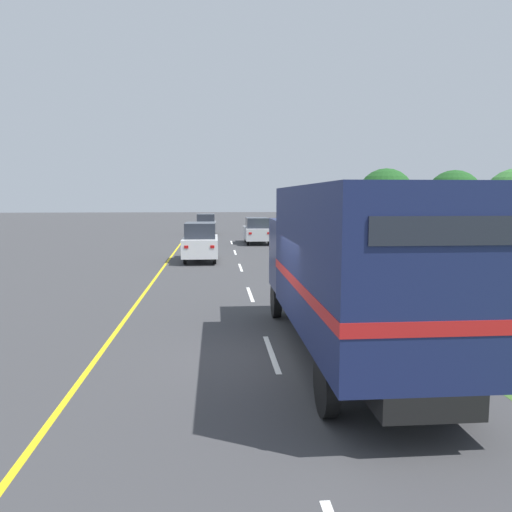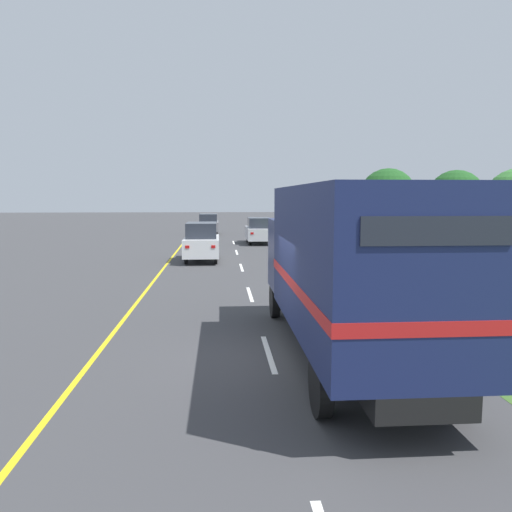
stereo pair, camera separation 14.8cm
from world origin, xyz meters
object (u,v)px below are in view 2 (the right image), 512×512
object	(u,v)px
lead_car_silver_ahead	(259,230)
lead_car_grey_ahead	(208,224)
horse_trailer_truck	(350,265)
roadside_tree_far	(388,197)
lead_car_white	(202,242)
highway_sign	(425,238)
roadside_tree_mid	(456,198)

from	to	relation	value
lead_car_silver_ahead	lead_car_grey_ahead	xyz separation A→B (m)	(-3.84, 9.16, -0.02)
horse_trailer_truck	lead_car_silver_ahead	world-z (taller)	horse_trailer_truck
horse_trailer_truck	roadside_tree_far	xyz separation A→B (m)	(8.35, 22.21, 1.35)
horse_trailer_truck	roadside_tree_far	size ratio (longest dim) A/B	1.65
lead_car_white	lead_car_silver_ahead	xyz separation A→B (m)	(3.78, 9.67, -0.06)
horse_trailer_truck	roadside_tree_far	distance (m)	23.77
highway_sign	roadside_tree_mid	xyz separation A→B (m)	(5.18, 8.37, 1.46)
lead_car_silver_ahead	highway_sign	size ratio (longest dim) A/B	1.52
lead_car_silver_ahead	lead_car_grey_ahead	bearing A→B (deg)	112.73
highway_sign	roadside_tree_far	bearing A→B (deg)	76.47
lead_car_grey_ahead	highway_sign	size ratio (longest dim) A/B	1.41
horse_trailer_truck	lead_car_silver_ahead	xyz separation A→B (m)	(0.23, 26.12, -1.05)
lead_car_silver_ahead	roadside_tree_far	bearing A→B (deg)	-25.73
lead_car_white	lead_car_silver_ahead	bearing A→B (deg)	68.63
lead_car_white	roadside_tree_mid	bearing A→B (deg)	-0.17
lead_car_silver_ahead	horse_trailer_truck	bearing A→B (deg)	-90.50
horse_trailer_truck	highway_sign	world-z (taller)	horse_trailer_truck
lead_car_white	lead_car_grey_ahead	world-z (taller)	lead_car_white
roadside_tree_mid	roadside_tree_far	bearing A→B (deg)	106.97
lead_car_white	roadside_tree_far	size ratio (longest dim) A/B	0.80
lead_car_white	roadside_tree_far	distance (m)	13.43
lead_car_grey_ahead	roadside_tree_mid	world-z (taller)	roadside_tree_mid
lead_car_white	roadside_tree_mid	distance (m)	13.87
highway_sign	roadside_tree_mid	world-z (taller)	roadside_tree_mid
lead_car_grey_ahead	roadside_tree_far	distance (m)	17.88
roadside_tree_mid	lead_car_grey_ahead	bearing A→B (deg)	126.04
roadside_tree_far	lead_car_white	bearing A→B (deg)	-154.20
lead_car_grey_ahead	roadside_tree_mid	size ratio (longest dim) A/B	0.85
roadside_tree_mid	lead_car_white	bearing A→B (deg)	179.83
horse_trailer_truck	roadside_tree_mid	distance (m)	19.32
horse_trailer_truck	lead_car_grey_ahead	distance (m)	35.48
lead_car_grey_ahead	roadside_tree_mid	bearing A→B (deg)	-53.96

